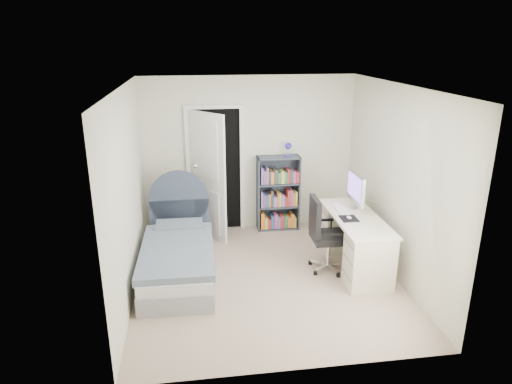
{
  "coord_description": "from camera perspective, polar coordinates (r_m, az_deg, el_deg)",
  "views": [
    {
      "loc": [
        -0.9,
        -5.32,
        3.03
      ],
      "look_at": [
        -0.11,
        0.23,
        1.14
      ],
      "focal_mm": 32.0,
      "sensor_mm": 36.0,
      "label": 1
    }
  ],
  "objects": [
    {
      "name": "floor_lamp",
      "position": [
        7.1,
        -7.64,
        -2.26
      ],
      "size": [
        0.18,
        0.18,
        1.26
      ],
      "color": "silver",
      "rests_on": "ground"
    },
    {
      "name": "office_chair",
      "position": [
        6.22,
        8.41,
        -4.84
      ],
      "size": [
        0.53,
        0.54,
        1.04
      ],
      "color": "silver",
      "rests_on": "ground"
    },
    {
      "name": "door",
      "position": [
        7.18,
        -5.77,
        2.42
      ],
      "size": [
        0.92,
        0.66,
        2.06
      ],
      "color": "black",
      "rests_on": "ground"
    },
    {
      "name": "nightstand",
      "position": [
        7.2,
        -8.79,
        -3.12
      ],
      "size": [
        0.4,
        0.4,
        0.59
      ],
      "color": "#D8C785",
      "rests_on": "ground"
    },
    {
      "name": "bookcase",
      "position": [
        7.51,
        2.77,
        -0.48
      ],
      "size": [
        0.69,
        0.3,
        1.46
      ],
      "color": "#3E4754",
      "rests_on": "ground"
    },
    {
      "name": "desk",
      "position": [
        6.44,
        12.22,
        -5.8
      ],
      "size": [
        0.61,
        1.54,
        1.26
      ],
      "color": "beige",
      "rests_on": "ground"
    },
    {
      "name": "room_shell",
      "position": [
        5.68,
        1.42,
        0.4
      ],
      "size": [
        3.5,
        3.7,
        2.6
      ],
      "color": "gray",
      "rests_on": "ground"
    },
    {
      "name": "bed",
      "position": [
        6.26,
        -9.68,
        -7.77
      ],
      "size": [
        0.96,
        1.96,
        1.2
      ],
      "color": "gray",
      "rests_on": "ground"
    }
  ]
}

